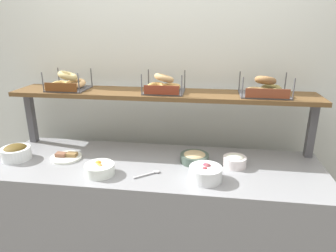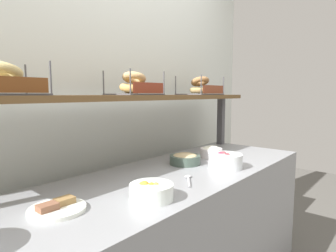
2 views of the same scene
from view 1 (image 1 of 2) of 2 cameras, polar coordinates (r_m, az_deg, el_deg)
back_wall at (r=2.41m, az=-0.00°, el=6.03°), size 3.39×0.06×2.40m
deli_counter at (r=2.24m, az=-2.06°, el=-17.07°), size 2.19×0.70×0.85m
shelf_riser_left at (r=2.56m, az=-24.58°, el=1.54°), size 0.05×0.05×0.40m
shelf_riser_right at (r=2.27m, az=25.65°, el=-0.62°), size 0.05×0.05×0.40m
upper_shelf at (r=2.13m, az=-1.06°, el=6.07°), size 2.15×0.32×0.03m
bowl_hummus at (r=2.04m, az=5.06°, el=-5.92°), size 0.19×0.19×0.07m
bowl_fruit_salad at (r=1.92m, az=-12.88°, el=-7.94°), size 0.18×0.18×0.08m
bowl_beet_salad at (r=1.82m, az=7.17°, el=-8.88°), size 0.20×0.20×0.10m
bowl_cream_cheese at (r=2.02m, az=12.56°, el=-6.41°), size 0.15×0.15×0.08m
bowl_chocolate_spread at (r=2.31m, az=-26.95°, el=-4.43°), size 0.19×0.19×0.11m
serving_plate_white at (r=2.21m, az=-18.76°, el=-5.56°), size 0.21×0.21×0.04m
serving_spoon_near_plate at (r=1.89m, az=-3.23°, el=-8.94°), size 0.15×0.12×0.01m
bagel_basket_plain at (r=2.32m, az=-18.48°, el=7.77°), size 0.27×0.24×0.14m
bagel_basket_sesame at (r=2.11m, az=-0.80°, el=7.69°), size 0.28×0.24×0.14m
bagel_basket_everything at (r=2.11m, az=17.84°, el=6.75°), size 0.32×0.26×0.14m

